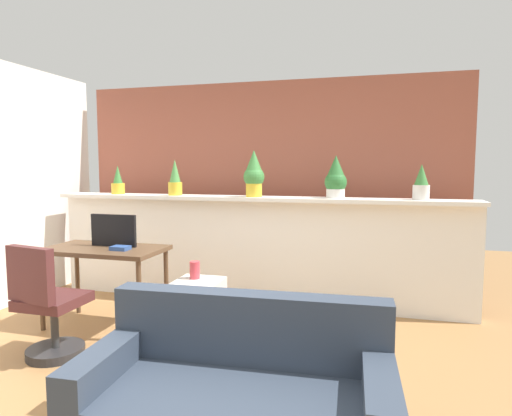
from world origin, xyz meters
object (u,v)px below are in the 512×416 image
Objects in this scene: potted_plant_3 at (336,178)px; couch at (238,405)px; book_on_desk at (120,248)px; potted_plant_0 at (118,182)px; tv_monitor at (114,230)px; potted_plant_4 at (421,183)px; office_chair at (48,310)px; side_cube_shelf at (198,308)px; potted_plant_1 at (175,179)px; vase_on_shelf at (195,270)px; potted_plant_2 at (254,174)px; desk at (104,256)px.

potted_plant_3 is 0.27× the size of couch.
book_on_desk is at bearing -148.17° from potted_plant_3.
potted_plant_0 is 1.17m from tv_monitor.
book_on_desk is at bearing -56.96° from potted_plant_0.
potted_plant_4 is 0.75× the size of tv_monitor.
side_cube_shelf is (0.94, 0.75, -0.14)m from office_chair.
potted_plant_1 is 2.00m from office_chair.
vase_on_shelf is (0.89, 0.80, 0.19)m from office_chair.
office_chair is (-0.26, -1.73, -0.97)m from potted_plant_1.
potted_plant_1 is 2.59m from potted_plant_4.
potted_plant_1 is 1.22m from book_on_desk.
potted_plant_3 is at bearing 178.31° from potted_plant_4.
couch is at bearing -76.18° from potted_plant_2.
desk is at bearing -175.90° from vase_on_shelf.
book_on_desk is (0.23, 0.67, 0.38)m from office_chair.
side_cube_shelf is (0.88, -0.07, -0.65)m from tv_monitor.
potted_plant_2 is 0.54× the size of office_chair.
desk is (-1.17, -0.99, -0.76)m from potted_plant_2.
potted_plant_4 is (0.82, -0.02, -0.04)m from potted_plant_3.
potted_plant_0 is at bearing 115.87° from desk.
office_chair is 1.93m from couch.
potted_plant_3 is at bearing 27.48° from desk.
potted_plant_0 is 3.53m from couch.
potted_plant_3 is 2.80× the size of vase_on_shelf.
book_on_desk is (-0.72, -0.08, 0.52)m from side_cube_shelf.
potted_plant_2 is 2.34m from office_chair.
couch is at bearing -22.18° from office_chair.
office_chair is 1.21m from side_cube_shelf.
book_on_desk is at bearing -42.57° from tv_monitor.
vase_on_shelf is 0.70m from book_on_desk.
potted_plant_3 is at bearing 43.76° from side_cube_shelf.
potted_plant_2 is at bearing 76.56° from side_cube_shelf.
book_on_desk is (0.71, -1.10, -0.55)m from potted_plant_0.
potted_plant_2 is at bearing 0.01° from potted_plant_1.
tv_monitor is at bearing 138.03° from couch.
book_on_desk reaches higher than side_cube_shelf.
side_cube_shelf is at bearing 38.45° from office_chair.
couch is at bearing -47.69° from potted_plant_0.
vase_on_shelf is 1.80m from couch.
potted_plant_2 is at bearing 55.81° from office_chair.
potted_plant_0 is at bearing 123.04° from book_on_desk.
potted_plant_3 reaches higher than tv_monitor.
potted_plant_1 is at bearing 75.82° from desk.
book_on_desk is (0.16, -0.15, -0.13)m from tv_monitor.
office_chair is (-0.06, -0.82, -0.51)m from tv_monitor.
tv_monitor reaches higher than office_chair.
desk is 6.95× the size of book_on_desk.
book_on_desk is at bearing -173.80° from side_cube_shelf.
potted_plant_1 is at bearing 77.72° from tv_monitor.
tv_monitor is (-2.79, -0.95, -0.44)m from potted_plant_4.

